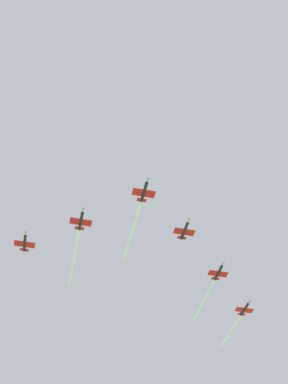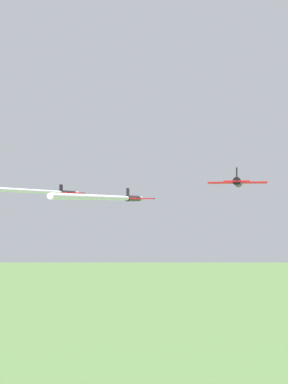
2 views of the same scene
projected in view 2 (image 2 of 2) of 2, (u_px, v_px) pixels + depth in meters
jet_lead at (50, 192)px, 101.71m from camera, size 42.35×8.00×2.30m
jet_starboard_inner at (117, 198)px, 79.82m from camera, size 44.62×8.00×2.30m
jet_starboard_outer at (238, 182)px, 68.31m from camera, size 11.02×8.00×2.30m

